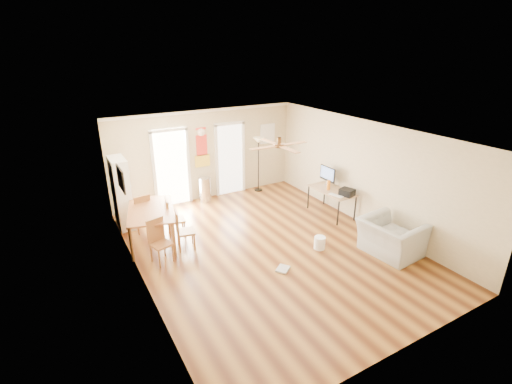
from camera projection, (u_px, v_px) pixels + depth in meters
floor at (269, 248)px, 8.26m from camera, size 7.00×7.00×0.00m
ceiling at (271, 134)px, 7.30m from camera, size 5.50×7.00×0.00m
wall_back at (206, 155)px, 10.61m from camera, size 5.50×0.04×2.60m
wall_front at (407, 279)px, 4.96m from camera, size 5.50×0.04×2.60m
wall_left at (138, 223)px, 6.51m from camera, size 0.04×7.00×2.60m
wall_right at (365, 174)px, 9.05m from camera, size 0.04×7.00×2.60m
crown_molding at (271, 136)px, 7.32m from camera, size 5.50×7.00×0.08m
kitchen_doorway at (171, 169)px, 10.20m from camera, size 0.90×0.10×2.10m
bathroom_doorway at (230, 160)px, 11.03m from camera, size 0.80×0.10×2.10m
wall_decal at (202, 147)px, 10.44m from camera, size 0.46×0.03×1.10m
ac_grille at (267, 134)px, 11.38m from camera, size 0.50×0.04×0.60m
framed_poster at (121, 179)px, 7.51m from camera, size 0.04×0.66×0.48m
ceiling_fan at (279, 145)px, 7.12m from camera, size 1.24×1.24×0.20m
bookshelf at (121, 193)px, 8.98m from camera, size 0.53×0.86×1.77m
dining_table at (153, 225)px, 8.41m from camera, size 1.36×1.83×0.82m
dining_chair_right_a at (176, 218)px, 8.63m from camera, size 0.46×0.46×0.96m
dining_chair_right_b at (186, 230)px, 8.10m from camera, size 0.45×0.45×0.92m
dining_chair_near at (161, 242)px, 7.58m from camera, size 0.47×0.47×0.93m
dining_chair_far at (141, 213)px, 8.88m from camera, size 0.47×0.47×0.96m
trash_can at (205, 190)px, 10.62m from camera, size 0.42×0.42×0.73m
torchiere_lamp at (258, 165)px, 11.26m from camera, size 0.33×0.33×1.69m
computer_desk at (331, 202)px, 9.82m from camera, size 0.65×1.30×0.70m
imac at (327, 176)px, 9.90m from camera, size 0.11×0.58×0.53m
keyboard at (336, 195)px, 9.32m from camera, size 0.21×0.41×0.01m
printer at (347, 192)px, 9.30m from camera, size 0.38×0.41×0.17m
orange_bottle at (329, 185)px, 9.65m from camera, size 0.10×0.10×0.27m
wastebasket_a at (320, 243)px, 8.20m from camera, size 0.27×0.27×0.29m
floor_cloth at (283, 269)px, 7.45m from camera, size 0.36×0.35×0.04m
armchair at (391, 238)px, 7.92m from camera, size 1.14×1.28×0.78m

